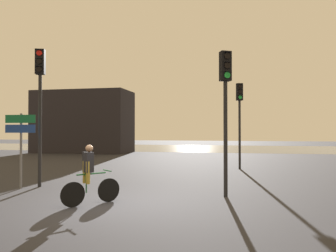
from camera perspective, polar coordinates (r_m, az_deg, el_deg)
ground_plane at (r=9.17m, az=-9.77°, el=-13.38°), size 120.00×120.00×0.00m
water_strip at (r=38.46m, az=6.92°, el=-3.85°), size 80.00×16.00×0.01m
distant_building at (r=31.57m, az=-14.53°, el=0.69°), size 8.78×4.00×5.70m
traffic_light_near_right at (r=10.12m, az=9.98°, el=5.25°), size 0.39×0.41×4.41m
traffic_light_near_left at (r=12.62m, az=-21.39°, el=5.56°), size 0.38×0.40×4.92m
traffic_light_far_right at (r=17.65m, az=12.36°, el=2.83°), size 0.37×0.39×4.50m
direction_sign_post at (r=12.41m, az=-24.28°, el=-1.70°), size 1.10×0.15×2.60m
cyclist at (r=9.17m, az=-13.54°, el=-8.18°), size 1.12×1.34×1.62m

